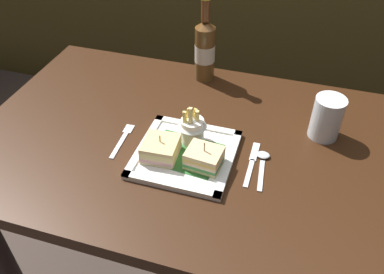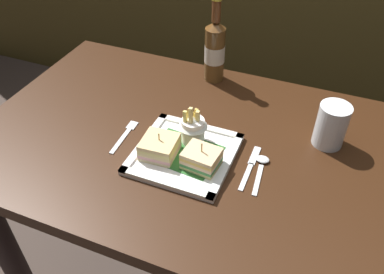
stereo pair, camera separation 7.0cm
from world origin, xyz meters
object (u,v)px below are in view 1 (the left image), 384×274
(sandwich_half_left, at_px, (161,149))
(dining_table, at_px, (198,174))
(beer_bottle, at_px, (205,49))
(water_glass, at_px, (326,120))
(spoon, at_px, (263,161))
(sandwich_half_right, at_px, (204,158))
(square_plate, at_px, (185,154))
(fork, at_px, (123,139))
(fries_cup, at_px, (192,126))
(knife, at_px, (252,161))

(sandwich_half_left, bearing_deg, dining_table, 52.44)
(beer_bottle, height_order, water_glass, beer_bottle)
(beer_bottle, height_order, spoon, beer_bottle)
(sandwich_half_left, height_order, sandwich_half_right, sandwich_half_right)
(square_plate, bearing_deg, spoon, 10.85)
(dining_table, height_order, sandwich_half_left, sandwich_half_left)
(spoon, bearing_deg, fork, -176.61)
(fries_cup, bearing_deg, square_plate, -93.07)
(dining_table, distance_m, square_plate, 0.15)
(sandwich_half_left, xyz_separation_m, sandwich_half_right, (0.11, 0.00, -0.00))
(fries_cup, bearing_deg, sandwich_half_right, -55.07)
(fries_cup, bearing_deg, water_glass, 22.83)
(fries_cup, xyz_separation_m, fork, (-0.19, -0.04, -0.06))
(water_glass, relative_size, fork, 0.85)
(water_glass, xyz_separation_m, fork, (-0.52, -0.18, -0.05))
(square_plate, bearing_deg, fork, 175.36)
(water_glass, bearing_deg, knife, -135.77)
(square_plate, xyz_separation_m, knife, (0.17, 0.03, -0.01))
(spoon, bearing_deg, fries_cup, 175.78)
(fork, bearing_deg, sandwich_half_right, -9.68)
(square_plate, xyz_separation_m, sandwich_half_right, (0.06, -0.03, 0.03))
(sandwich_half_left, relative_size, fork, 0.64)
(dining_table, height_order, square_plate, square_plate)
(fries_cup, height_order, beer_bottle, beer_bottle)
(water_glass, xyz_separation_m, knife, (-0.17, -0.16, -0.05))
(dining_table, relative_size, fork, 8.67)
(sandwich_half_right, distance_m, beer_bottle, 0.43)
(dining_table, xyz_separation_m, sandwich_half_right, (0.04, -0.09, 0.16))
(sandwich_half_right, relative_size, beer_bottle, 0.34)
(sandwich_half_left, relative_size, fries_cup, 0.78)
(sandwich_half_left, relative_size, beer_bottle, 0.34)
(fries_cup, bearing_deg, sandwich_half_left, -127.58)
(sandwich_half_left, distance_m, knife, 0.24)
(dining_table, bearing_deg, fork, -165.17)
(square_plate, distance_m, fork, 0.19)
(dining_table, xyz_separation_m, fork, (-0.20, -0.05, 0.13))
(square_plate, bearing_deg, beer_bottle, 98.40)
(sandwich_half_left, xyz_separation_m, knife, (0.23, 0.06, -0.03))
(dining_table, xyz_separation_m, water_glass, (0.32, 0.12, 0.18))
(fries_cup, height_order, water_glass, fries_cup)
(sandwich_half_left, bearing_deg, knife, 14.00)
(water_glass, bearing_deg, sandwich_half_left, -150.97)
(dining_table, relative_size, sandwich_half_right, 13.41)
(beer_bottle, bearing_deg, water_glass, -25.84)
(beer_bottle, distance_m, knife, 0.43)
(knife, bearing_deg, spoon, 15.55)
(fries_cup, relative_size, beer_bottle, 0.43)
(square_plate, xyz_separation_m, water_glass, (0.34, 0.19, 0.05))
(beer_bottle, xyz_separation_m, fork, (-0.13, -0.37, -0.10))
(fries_cup, distance_m, knife, 0.18)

